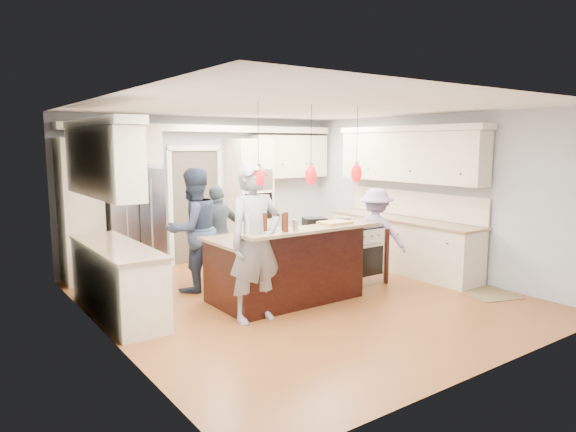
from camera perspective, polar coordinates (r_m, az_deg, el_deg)
name	(u,v)px	position (r m, az deg, el deg)	size (l,w,h in m)	color
ground_plane	(302,297)	(7.53, 1.57, -9.00)	(6.00, 6.00, 0.00)	#AD5D2F
room_shell	(302,172)	(7.21, 1.62, 4.95)	(5.54, 6.04, 2.72)	#B2BCC6
refrigerator	(133,223)	(8.93, -16.87, -0.73)	(0.90, 0.70, 1.80)	#B7B7BC
oven_column	(250,199)	(9.89, -4.27, 1.88)	(0.72, 0.69, 2.30)	#F4E6C6
back_upper_cabinets	(174,175)	(9.25, -12.58, 4.51)	(5.30, 0.61, 2.54)	#F4E6C6
right_counter_run	(404,210)	(9.16, 12.73, 0.61)	(0.64, 3.10, 2.51)	#F4E6C6
left_cabinets	(111,235)	(6.91, -19.04, -1.99)	(0.64, 2.30, 2.51)	#F4E6C6
kitchen_island	(285,266)	(7.32, -0.30, -5.55)	(2.10, 1.46, 1.12)	black
island_range	(355,255)	(8.25, 7.42, -4.28)	(0.82, 0.71, 0.92)	#B7B7BC
pendant_lights	(311,175)	(6.66, 2.56, 4.57)	(1.75, 0.15, 1.03)	black
person_bar_end	(255,243)	(6.34, -3.63, -3.02)	(0.72, 0.47, 1.98)	gray
person_far_left	(194,230)	(7.81, -10.45, -1.52)	(0.90, 0.70, 1.86)	#293550
person_far_right	(218,233)	(8.41, -7.75, -1.86)	(0.91, 0.38, 1.55)	#42545C
person_range_side	(376,234)	(8.48, 9.72, -1.98)	(0.97, 0.56, 1.50)	#9E8EBF
floor_rug	(484,291)	(8.33, 20.97, -7.82)	(0.67, 0.97, 0.01)	olive
water_bottle	(248,223)	(6.20, -4.45, -0.83)	(0.06, 0.06, 0.27)	silver
beer_bottle_a	(265,223)	(6.26, -2.60, -0.80)	(0.06, 0.06, 0.25)	#441C0C
beer_bottle_b	(286,222)	(6.35, -0.23, -0.67)	(0.06, 0.06, 0.25)	#441C0C
beer_bottle_c	(284,222)	(6.45, -0.48, -0.65)	(0.06, 0.06, 0.22)	#441C0C
drink_can	(295,225)	(6.51, 0.81, -0.98)	(0.07, 0.07, 0.13)	#B7B7BC
cutting_board	(335,222)	(7.05, 5.24, -0.72)	(0.42, 0.30, 0.03)	#DCB265
pot_large	(344,221)	(8.20, 6.27, -0.57)	(0.23, 0.23, 0.13)	#B7B7BC
pot_small	(362,222)	(8.27, 8.22, -0.66)	(0.19, 0.19, 0.10)	#B7B7BC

